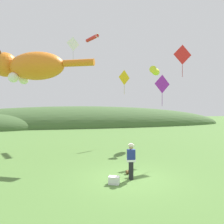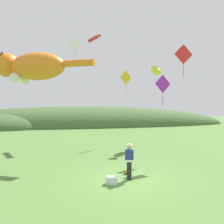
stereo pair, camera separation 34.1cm
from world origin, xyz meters
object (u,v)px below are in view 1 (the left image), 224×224
kite_diamond_white (73,44)px  kite_diamond_gold (124,78)px  picnic_cooler (114,180)px  kite_fish_windsock (155,71)px  kite_diamond_red (182,55)px  kite_diamond_violet (162,84)px  festival_attendant (131,160)px  kite_spool (127,172)px  kite_tube_streamer (92,38)px  kite_giant_cat (30,67)px

kite_diamond_white → kite_diamond_gold: 5.73m
kite_diamond_white → kite_diamond_gold: kite_diamond_white is taller
picnic_cooler → kite_diamond_gold: bearing=71.6°
kite_fish_windsock → kite_diamond_red: 4.90m
picnic_cooler → kite_diamond_violet: 8.25m
kite_diamond_gold → kite_diamond_white: bearing=-179.2°
festival_attendant → picnic_cooler: bearing=-155.0°
kite_spool → kite_diamond_white: kite_diamond_white is taller
kite_tube_streamer → kite_diamond_white: bearing=-130.5°
kite_fish_windsock → kite_diamond_red: bearing=-90.7°
kite_spool → kite_giant_cat: 10.45m
kite_fish_windsock → kite_diamond_white: bearing=170.9°
festival_attendant → kite_diamond_white: kite_diamond_white is taller
kite_diamond_red → kite_diamond_violet: (-1.60, -0.03, -2.17)m
picnic_cooler → kite_fish_windsock: bearing=56.7°
kite_spool → kite_tube_streamer: kite_tube_streamer is taller
picnic_cooler → kite_tube_streamer: size_ratio=0.27×
kite_fish_windsock → kite_tube_streamer: size_ratio=1.11×
kite_spool → kite_diamond_violet: size_ratio=0.10×
kite_fish_windsock → kite_diamond_violet: (-1.66, -4.92, -1.74)m
kite_diamond_white → kite_diamond_gold: size_ratio=0.93×
kite_giant_cat → kite_tube_streamer: size_ratio=3.38×
picnic_cooler → kite_fish_windsock: size_ratio=0.24×
picnic_cooler → kite_diamond_red: 10.59m
kite_tube_streamer → kite_diamond_gold: (2.81, -2.41, -4.38)m
kite_spool → kite_giant_cat: kite_giant_cat is taller
kite_diamond_white → kite_spool: bearing=-76.1°
festival_attendant → kite_fish_windsock: size_ratio=0.74×
kite_diamond_red → kite_diamond_gold: (-2.62, 6.17, -0.94)m
festival_attendant → picnic_cooler: 1.32m
festival_attendant → kite_giant_cat: size_ratio=0.24×
kite_tube_streamer → kite_diamond_red: 10.72m
kite_spool → picnic_cooler: size_ratio=0.40×
kite_fish_windsock → kite_diamond_gold: kite_fish_windsock is taller
kite_spool → kite_diamond_gold: 11.73m
picnic_cooler → kite_diamond_white: bearing=96.9°
kite_spool → kite_diamond_red: size_ratio=0.10×
kite_spool → kite_diamond_violet: kite_diamond_violet is taller
kite_spool → kite_tube_streamer: size_ratio=0.11×
kite_diamond_red → kite_tube_streamer: bearing=122.3°
kite_diamond_white → kite_diamond_red: (7.55, -6.10, -2.00)m
festival_attendant → kite_diamond_violet: kite_diamond_violet is taller
festival_attendant → kite_diamond_white: size_ratio=0.80×
kite_diamond_red → kite_diamond_violet: bearing=-178.9°
kite_diamond_gold → kite_spool: bearing=-105.1°
kite_tube_streamer → kite_fish_windsock: bearing=-34.0°
kite_giant_cat → kite_diamond_gold: (8.24, 3.55, -0.12)m
picnic_cooler → kite_diamond_gold: 13.03m
kite_diamond_white → kite_diamond_red: 9.91m
kite_diamond_red → kite_diamond_violet: kite_diamond_red is taller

